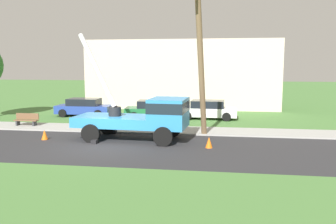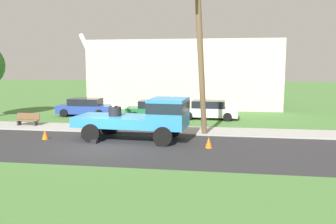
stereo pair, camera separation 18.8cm
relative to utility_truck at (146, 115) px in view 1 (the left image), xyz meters
The scene contains 12 objects.
ground_plane 10.40m from the utility_truck, 100.33° to the left, with size 120.00×120.00×0.00m, color #477538.
road_asphalt 2.98m from the utility_truck, 134.74° to the right, with size 80.00×7.01×0.01m, color #2B2B2D.
sidewalk_strip 3.70m from the utility_truck, 122.45° to the left, with size 80.00×2.52×0.10m, color #9E9E99.
utility_truck is the anchor object (origin of this frame).
leaning_utility_pole 4.39m from the utility_truck, 17.61° to the left, with size 0.84×2.69×8.87m.
traffic_cone_ahead 3.93m from the utility_truck, 20.81° to the right, with size 0.36×0.36×0.56m, color orange.
traffic_cone_behind 5.76m from the utility_truck, behind, with size 0.36×0.36×0.56m, color orange.
parked_sedan_blue 10.83m from the utility_truck, 129.36° to the left, with size 4.42×2.05×1.42m.
parked_sedan_green 7.75m from the utility_truck, 97.09° to the left, with size 4.54×2.27×1.42m.
parked_sedan_white 8.86m from the utility_truck, 69.53° to the left, with size 4.47×2.13×1.42m.
park_bench 9.32m from the utility_truck, 161.32° to the left, with size 1.60×0.45×0.90m.
lowrise_building_backdrop 16.22m from the utility_truck, 88.69° to the left, with size 18.00×6.00×6.40m, color beige.
Camera 1 is at (5.90, -17.13, 4.18)m, focal length 38.21 mm.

